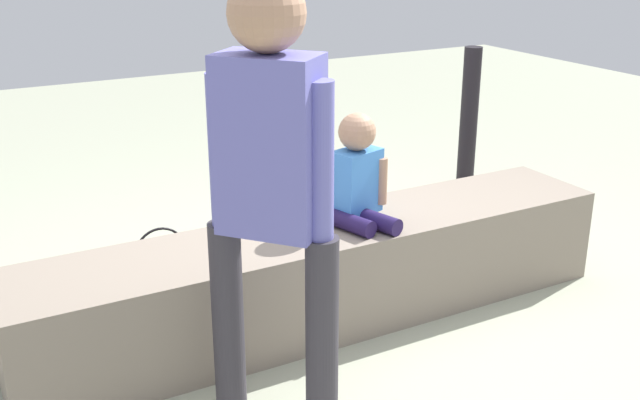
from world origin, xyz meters
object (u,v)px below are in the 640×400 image
(child_seated, at_px, (358,176))
(water_bottle_far_side, at_px, (398,214))
(handbag_black_leather, at_px, (162,272))
(water_bottle_near_gift, at_px, (271,252))
(adult_standing, at_px, (270,175))
(party_cup_red, at_px, (377,203))
(gift_bag, at_px, (323,232))
(cake_plate, at_px, (304,231))

(child_seated, relative_size, water_bottle_far_side, 2.05)
(handbag_black_leather, bearing_deg, water_bottle_near_gift, 0.31)
(adult_standing, height_order, party_cup_red, adult_standing)
(gift_bag, distance_m, water_bottle_far_side, 0.57)
(party_cup_red, bearing_deg, handbag_black_leather, -162.73)
(child_seated, relative_size, gift_bag, 1.51)
(child_seated, xyz_separation_m, handbag_black_leather, (-0.72, 0.58, -0.54))
(adult_standing, xyz_separation_m, handbag_black_leather, (-0.05, 1.15, -0.81))
(child_seated, xyz_separation_m, water_bottle_near_gift, (-0.15, 0.58, -0.55))
(child_seated, distance_m, water_bottle_far_side, 1.17)
(child_seated, bearing_deg, party_cup_red, 52.94)
(adult_standing, distance_m, water_bottle_far_side, 2.08)
(water_bottle_near_gift, relative_size, party_cup_red, 2.12)
(party_cup_red, bearing_deg, cake_plate, -134.76)
(gift_bag, bearing_deg, water_bottle_near_gift, -174.72)
(cake_plate, xyz_separation_m, gift_bag, (0.45, 0.64, -0.33))
(adult_standing, relative_size, gift_bag, 4.87)
(gift_bag, height_order, party_cup_red, gift_bag)
(child_seated, xyz_separation_m, party_cup_red, (0.79, 1.05, -0.61))
(handbag_black_leather, bearing_deg, party_cup_red, 17.27)
(adult_standing, relative_size, handbag_black_leather, 4.39)
(adult_standing, bearing_deg, water_bottle_far_side, 42.63)
(cake_plate, distance_m, water_bottle_near_gift, 0.72)
(cake_plate, distance_m, gift_bag, 0.85)
(water_bottle_near_gift, height_order, party_cup_red, water_bottle_near_gift)
(water_bottle_near_gift, distance_m, handbag_black_leather, 0.58)
(cake_plate, xyz_separation_m, handbag_black_leather, (-0.44, 0.61, -0.34))
(child_seated, height_order, handbag_black_leather, child_seated)
(water_bottle_near_gift, height_order, water_bottle_far_side, water_bottle_far_side)
(gift_bag, xyz_separation_m, water_bottle_near_gift, (-0.31, -0.03, -0.03))
(adult_standing, height_order, water_bottle_far_side, adult_standing)
(adult_standing, xyz_separation_m, water_bottle_far_side, (1.40, 1.29, -0.83))
(gift_bag, relative_size, handbag_black_leather, 0.90)
(child_seated, distance_m, water_bottle_near_gift, 0.82)
(adult_standing, bearing_deg, cake_plate, 53.53)
(child_seated, height_order, party_cup_red, child_seated)
(cake_plate, bearing_deg, water_bottle_far_side, 36.84)
(water_bottle_near_gift, bearing_deg, party_cup_red, 26.46)
(cake_plate, bearing_deg, child_seated, 6.02)
(water_bottle_far_side, bearing_deg, party_cup_red, 78.37)
(party_cup_red, distance_m, handbag_black_leather, 1.59)
(cake_plate, bearing_deg, gift_bag, 55.21)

